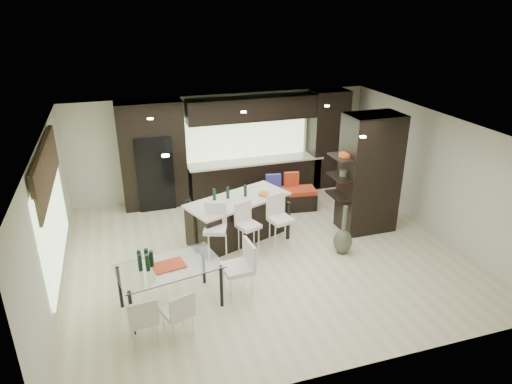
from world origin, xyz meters
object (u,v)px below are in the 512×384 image
object	(u,v)px
stool_right	(280,229)
chair_near	(177,315)
dining_table	(171,286)
stool_left	(215,239)
chair_far	(143,321)
chair_end	(237,272)
stool_mid	(248,235)
bench	(288,199)
kitchen_island	(238,218)
floor_vase	(344,230)

from	to	relation	value
stool_right	chair_near	xyz separation A→B (m)	(-2.47, -2.03, -0.11)
stool_right	dining_table	bearing A→B (deg)	-166.57
stool_left	chair_far	xyz separation A→B (m)	(-1.61, -2.04, -0.08)
dining_table	chair_end	bearing A→B (deg)	-10.98
chair_near	chair_end	xyz separation A→B (m)	(1.19, 0.77, 0.08)
stool_mid	bench	size ratio (longest dim) A/B	0.66
kitchen_island	chair_far	bearing A→B (deg)	-150.46
stool_mid	bench	distance (m)	2.46
bench	floor_vase	xyz separation A→B (m)	(0.32, -2.37, 0.27)
stool_mid	stool_right	xyz separation A→B (m)	(0.70, -0.01, 0.03)
stool_right	chair_far	distance (m)	3.63
kitchen_island	stool_right	distance (m)	1.07
kitchen_island	dining_table	xyz separation A→B (m)	(-1.77, -2.06, -0.06)
chair_far	dining_table	bearing A→B (deg)	49.36
kitchen_island	bench	distance (m)	1.93
stool_left	stool_mid	distance (m)	0.70
kitchen_island	bench	world-z (taller)	kitchen_island
stool_right	bench	bearing A→B (deg)	50.89
stool_left	chair_end	xyz separation A→B (m)	(0.11, -1.26, -0.02)
kitchen_island	floor_vase	xyz separation A→B (m)	(1.91, -1.30, 0.06)
chair_end	chair_far	bearing A→B (deg)	109.37
chair_end	dining_table	bearing A→B (deg)	84.96
stool_right	floor_vase	distance (m)	1.31
stool_left	chair_far	bearing A→B (deg)	-108.78
floor_vase	chair_near	bearing A→B (deg)	-157.39
stool_left	floor_vase	xyz separation A→B (m)	(2.61, -0.50, 0.05)
dining_table	chair_end	world-z (taller)	chair_end
chair_far	floor_vase	bearing A→B (deg)	13.75
bench	floor_vase	distance (m)	2.41
stool_mid	chair_near	distance (m)	2.70
stool_mid	chair_end	world-z (taller)	chair_end
stool_mid	chair_end	bearing A→B (deg)	-135.60
stool_mid	chair_far	size ratio (longest dim) A/B	1.14
stool_left	chair_near	world-z (taller)	stool_left
kitchen_island	chair_far	size ratio (longest dim) A/B	2.76
stool_mid	chair_end	xyz separation A→B (m)	(-0.58, -1.27, 0.01)
dining_table	chair_far	size ratio (longest dim) A/B	2.08
dining_table	stool_mid	bearing A→B (deg)	24.64
bench	dining_table	bearing A→B (deg)	-129.22
chair_far	bench	bearing A→B (deg)	38.75
chair_near	stool_mid	bearing A→B (deg)	28.78
stool_mid	stool_right	distance (m)	0.70
kitchen_island	stool_mid	size ratio (longest dim) A/B	2.43
stool_left	floor_vase	size ratio (longest dim) A/B	0.91
stool_right	floor_vase	bearing A→B (deg)	-35.70
chair_far	chair_near	bearing A→B (deg)	-5.27
stool_left	bench	size ratio (longest dim) A/B	0.70
chair_near	chair_end	size ratio (longest dim) A/B	0.82
bench	chair_end	bearing A→B (deg)	-116.95
kitchen_island	stool_left	distance (m)	1.06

